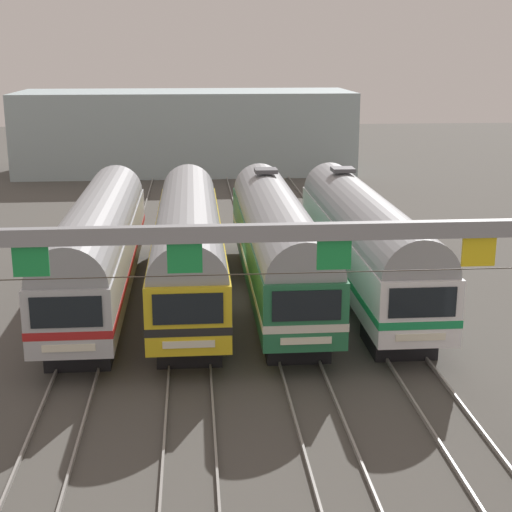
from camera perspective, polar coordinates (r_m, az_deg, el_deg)
ground_plane at (r=34.24m, az=-1.71°, el=-3.19°), size 160.00×160.00×0.00m
track_bed at (r=50.62m, az=-2.75°, el=2.96°), size 13.09×70.00×0.15m
commuter_train_stainless at (r=33.69m, az=-11.63°, el=0.95°), size 2.88×18.06×4.77m
commuter_train_yellow at (r=33.44m, az=-5.05°, el=1.10°), size 2.88×18.06×4.77m
commuter_train_green at (r=33.64m, az=1.55°, el=1.24°), size 2.88×18.06×5.05m
commuter_train_white at (r=34.27m, az=7.98°, el=1.36°), size 2.88×18.06×5.05m
catenary_gantry at (r=19.86m, az=0.29°, el=-1.52°), size 16.83×0.44×6.97m
maintenance_building at (r=70.16m, az=-5.21°, el=9.22°), size 29.46×10.00×7.13m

